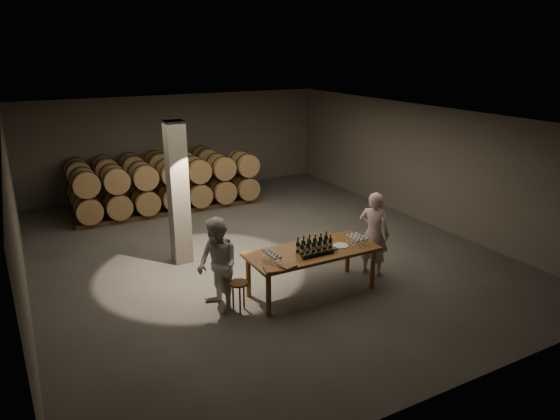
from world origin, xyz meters
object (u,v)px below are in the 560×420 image
stool (239,287)px  person_woman (218,265)px  tasting_table (312,255)px  plate (341,246)px  bottle_cluster (314,245)px  person_man (374,234)px  notebook_near (288,266)px

stool → person_woman: 0.57m
tasting_table → plate: 0.63m
bottle_cluster → stool: 1.69m
person_woman → person_man: bearing=80.2°
bottle_cluster → notebook_near: size_ratio=2.73×
person_man → notebook_near: bearing=72.1°
person_man → person_woman: (-3.49, 0.10, -0.02)m
notebook_near → person_woman: size_ratio=0.15×
notebook_near → tasting_table: bearing=16.3°
bottle_cluster → person_man: bearing=5.4°
bottle_cluster → notebook_near: bottle_cluster is taller
plate → person_woman: person_woman is taller
notebook_near → stool: bearing=136.9°
bottle_cluster → notebook_near: 0.92m
stool → person_woman: bearing=144.4°
plate → person_man: bearing=11.7°
stool → plate: bearing=-2.2°
plate → person_man: (0.99, 0.20, 0.01)m
plate → notebook_near: (-1.40, -0.36, 0.01)m
bottle_cluster → person_man: (1.58, 0.15, -0.10)m
tasting_table → stool: (-1.58, -0.00, -0.32)m
stool → notebook_near: bearing=-29.6°
bottle_cluster → plate: bottle_cluster is taller
tasting_table → person_man: person_man is taller
tasting_table → notebook_near: (-0.79, -0.45, 0.12)m
tasting_table → notebook_near: size_ratio=9.74×
tasting_table → person_woman: (-1.88, 0.22, 0.10)m
notebook_near → person_woman: bearing=135.1°
bottle_cluster → person_man: size_ratio=0.40×
person_man → person_woman: bearing=57.0°
tasting_table → bottle_cluster: (0.03, -0.03, 0.22)m
notebook_near → person_woman: 1.29m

